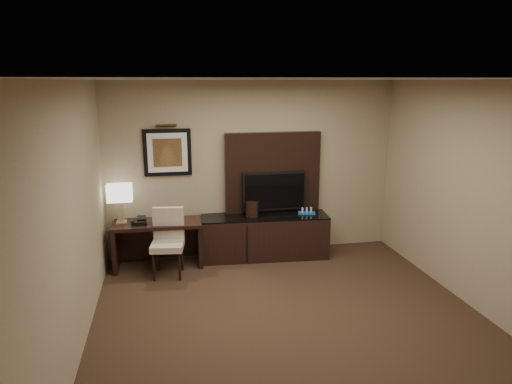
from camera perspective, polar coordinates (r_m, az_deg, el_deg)
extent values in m
cube|color=#322016|center=(5.29, 5.08, -16.90)|extent=(4.50, 5.00, 0.01)
cube|color=silver|center=(4.55, 5.82, 13.86)|extent=(4.50, 5.00, 0.01)
cube|color=#9C8A69|center=(7.11, -0.36, 2.92)|extent=(4.50, 0.01, 2.70)
cube|color=#9C8A69|center=(2.64, 21.92, -17.72)|extent=(4.50, 0.01, 2.70)
cube|color=#9C8A69|center=(4.64, -22.30, -4.03)|extent=(0.01, 5.00, 2.70)
cube|color=#9C8A69|center=(5.79, 27.28, -1.15)|extent=(0.01, 5.00, 2.70)
cube|color=black|center=(6.91, -12.14, -6.39)|extent=(1.29, 0.59, 0.68)
cube|color=black|center=(7.11, 1.08, -5.56)|extent=(1.98, 0.68, 0.67)
cube|color=black|center=(7.13, 2.11, 2.29)|extent=(1.50, 0.12, 1.30)
cube|color=black|center=(7.09, 2.28, 0.15)|extent=(1.00, 0.08, 0.60)
cube|color=black|center=(6.91, -11.01, 4.88)|extent=(0.70, 0.04, 0.70)
cylinder|color=#3A2C12|center=(6.82, -11.16, 8.15)|extent=(0.04, 0.04, 0.30)
cube|color=#1B45B5|center=(6.78, -11.45, -3.64)|extent=(0.32, 0.39, 0.02)
imported|color=#B39E8C|center=(6.74, -11.20, -2.84)|extent=(0.15, 0.09, 0.22)
cylinder|color=black|center=(6.95, -0.52, -2.18)|extent=(0.22, 0.22, 0.22)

